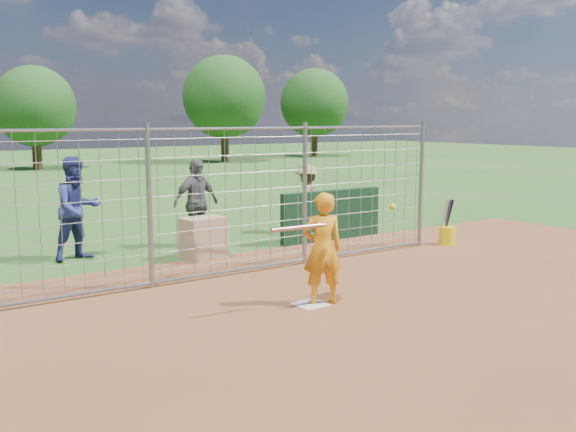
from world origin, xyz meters
TOP-DOWN VIEW (x-y plane):
  - ground at (0.00, 0.00)m, footprint 100.00×100.00m
  - infield_dirt at (0.00, -3.00)m, footprint 18.00×18.00m
  - home_plate at (0.00, -0.20)m, footprint 0.43×0.43m
  - dugout_wall at (3.40, 3.60)m, footprint 2.60×0.20m
  - batter at (0.19, -0.24)m, footprint 0.69×0.57m
  - bystander_a at (-1.81, 4.73)m, footprint 1.10×0.95m
  - bystander_b at (0.60, 4.60)m, footprint 1.14×0.62m
  - bystander_c at (3.52, 4.69)m, footprint 1.19×1.09m
  - equipment_bin at (0.17, 3.45)m, footprint 0.85×0.63m
  - equipment_in_play at (0.04, -0.43)m, footprint 2.20×0.12m
  - bucket_with_bats at (5.08, 1.76)m, footprint 0.34×0.36m
  - backstop_fence at (0.00, 2.00)m, footprint 9.08×0.08m
  - tree_line at (3.13, 28.13)m, footprint 44.66×6.72m

SIDE VIEW (x-z plane):
  - ground at x=0.00m, z-range 0.00..0.00m
  - infield_dirt at x=0.00m, z-range 0.01..0.01m
  - home_plate at x=0.00m, z-range 0.00..0.02m
  - bucket_with_bats at x=5.08m, z-range -0.24..0.73m
  - equipment_bin at x=0.17m, z-range 0.00..0.80m
  - dugout_wall at x=3.40m, z-range 0.00..1.10m
  - bystander_c at x=3.52m, z-range 0.00..1.61m
  - batter at x=0.19m, z-range 0.00..1.63m
  - bystander_b at x=0.60m, z-range 0.00..1.85m
  - bystander_a at x=-1.81m, z-range 0.00..1.96m
  - equipment_in_play at x=0.04m, z-range 1.13..1.36m
  - backstop_fence at x=0.00m, z-range -0.04..2.56m
  - tree_line at x=3.13m, z-range 0.47..6.95m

